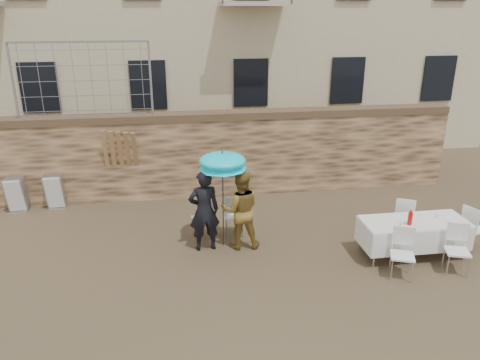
{
  "coord_description": "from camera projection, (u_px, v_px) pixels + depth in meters",
  "views": [
    {
      "loc": [
        -0.93,
        -6.78,
        4.79
      ],
      "look_at": [
        0.4,
        2.2,
        1.4
      ],
      "focal_mm": 35.0,
      "sensor_mm": 36.0,
      "label": 1
    }
  ],
  "objects": [
    {
      "name": "couple_chair_left",
      "position": [
        203.0,
        217.0,
        10.18
      ],
      "size": [
        0.6,
        0.6,
        0.96
      ],
      "primitive_type": null,
      "rotation": [
        0.0,
        0.0,
        3.44
      ],
      "color": "white",
      "rests_on": "ground"
    },
    {
      "name": "chair_stack_right",
      "position": [
        56.0,
        190.0,
        11.73
      ],
      "size": [
        0.46,
        0.4,
        0.92
      ],
      "primitive_type": null,
      "color": "white",
      "rests_on": "ground"
    },
    {
      "name": "chain_link_fence",
      "position": [
        83.0,
        81.0,
        11.23
      ],
      "size": [
        3.2,
        0.06,
        1.8
      ],
      "primitive_type": null,
      "color": "gray",
      "rests_on": "stone_wall"
    },
    {
      "name": "man_suit",
      "position": [
        204.0,
        211.0,
        9.53
      ],
      "size": [
        0.68,
        0.49,
        1.74
      ],
      "primitive_type": "imported",
      "rotation": [
        0.0,
        0.0,
        3.26
      ],
      "color": "black",
      "rests_on": "ground"
    },
    {
      "name": "couple_chair_right",
      "position": [
        235.0,
        215.0,
        10.27
      ],
      "size": [
        0.55,
        0.55,
        0.96
      ],
      "primitive_type": null,
      "rotation": [
        0.0,
        0.0,
        2.97
      ],
      "color": "white",
      "rests_on": "ground"
    },
    {
      "name": "table_chair_back",
      "position": [
        404.0,
        217.0,
        10.18
      ],
      "size": [
        0.64,
        0.64,
        0.96
      ],
      "primitive_type": null,
      "rotation": [
        0.0,
        0.0,
        2.67
      ],
      "color": "white",
      "rests_on": "ground"
    },
    {
      "name": "table_chair_front_left",
      "position": [
        403.0,
        254.0,
        8.63
      ],
      "size": [
        0.62,
        0.62,
        0.96
      ],
      "primitive_type": null,
      "rotation": [
        0.0,
        0.0,
        -0.37
      ],
      "color": "white",
      "rests_on": "ground"
    },
    {
      "name": "table_chair_side",
      "position": [
        474.0,
        227.0,
        9.7
      ],
      "size": [
        0.61,
        0.61,
        0.96
      ],
      "primitive_type": null,
      "rotation": [
        0.0,
        0.0,
        1.9
      ],
      "color": "white",
      "rests_on": "ground"
    },
    {
      "name": "umbrella",
      "position": [
        222.0,
        164.0,
        9.34
      ],
      "size": [
        0.99,
        0.99,
        1.94
      ],
      "color": "#3F3F44",
      "rests_on": "ground"
    },
    {
      "name": "wood_planks",
      "position": [
        120.0,
        165.0,
        11.83
      ],
      "size": [
        0.7,
        0.2,
        2.0
      ],
      "primitive_type": null,
      "color": "#A37749",
      "rests_on": "ground"
    },
    {
      "name": "soda_bottle",
      "position": [
        410.0,
        219.0,
        9.1
      ],
      "size": [
        0.09,
        0.09,
        0.26
      ],
      "primitive_type": "cylinder",
      "color": "red",
      "rests_on": "banquet_table"
    },
    {
      "name": "woman_dress",
      "position": [
        240.0,
        210.0,
        9.64
      ],
      "size": [
        0.85,
        0.68,
        1.69
      ],
      "primitive_type": "imported",
      "rotation": [
        0.0,
        0.0,
        3.09
      ],
      "color": "#B28836",
      "rests_on": "ground"
    },
    {
      "name": "chair_stack_left",
      "position": [
        19.0,
        192.0,
        11.61
      ],
      "size": [
        0.46,
        0.47,
        0.92
      ],
      "primitive_type": null,
      "color": "white",
      "rests_on": "ground"
    },
    {
      "name": "ground",
      "position": [
        236.0,
        301.0,
        8.09
      ],
      "size": [
        80.0,
        80.0,
        0.0
      ],
      "primitive_type": "plane",
      "color": "brown",
      "rests_on": "ground"
    },
    {
      "name": "table_chair_front_right",
      "position": [
        458.0,
        250.0,
        8.79
      ],
      "size": [
        0.6,
        0.6,
        0.96
      ],
      "primitive_type": null,
      "rotation": [
        0.0,
        0.0,
        -0.31
      ],
      "color": "white",
      "rests_on": "ground"
    },
    {
      "name": "banquet_table",
      "position": [
        415.0,
        223.0,
        9.32
      ],
      "size": [
        2.1,
        0.85,
        0.78
      ],
      "color": "white",
      "rests_on": "ground"
    },
    {
      "name": "stone_wall",
      "position": [
        209.0,
        155.0,
        12.34
      ],
      "size": [
        13.0,
        0.5,
        2.2
      ],
      "primitive_type": "cube",
      "color": "olive",
      "rests_on": "ground"
    }
  ]
}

